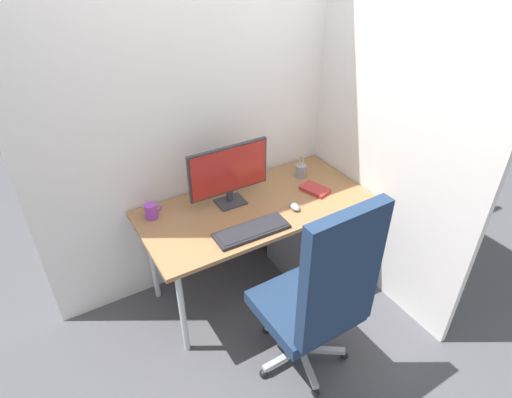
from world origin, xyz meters
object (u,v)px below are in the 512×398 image
Objects in this scene: pen_holder at (301,171)px; notebook at (315,189)px; mouse at (295,207)px; coffee_mug at (151,211)px; monitor at (229,172)px; keyboard at (252,231)px; filing_cabinet at (308,235)px; office_chair at (321,295)px.

notebook is at bearing -98.22° from pen_holder.
mouse is at bearing -173.62° from notebook.
coffee_mug is at bearing 164.23° from mouse.
monitor is 2.89× the size of notebook.
filing_cabinet is at bearing 19.72° from keyboard.
mouse is at bearing -24.83° from coffee_mug.
filing_cabinet is 0.49m from pen_holder.
filing_cabinet is 3.76× the size of pen_holder.
coffee_mug reaches higher than keyboard.
pen_holder is at bearing -3.28° from coffee_mug.
office_chair is 0.68m from mouse.
pen_holder is 1.40× the size of coffee_mug.
pen_holder reaches higher than coffee_mug.
monitor is 0.53m from coffee_mug.
coffee_mug is (-0.46, 0.44, 0.04)m from keyboard.
monitor reaches higher than pen_holder.
pen_holder reaches higher than notebook.
monitor is 5.76× the size of mouse.
monitor reaches higher than keyboard.
pen_holder is at bearing 60.36° from office_chair.
pen_holder is (0.59, 0.03, -0.18)m from monitor.
filing_cabinet is 1.18m from coffee_mug.
office_chair is 11.00× the size of coffee_mug.
keyboard is at bearing -160.28° from filing_cabinet.
monitor reaches higher than filing_cabinet.
filing_cabinet is 1.10× the size of monitor.
filing_cabinet is at bearing 40.05° from mouse.
mouse is at bearing 67.05° from office_chair.
office_chair reaches higher than coffee_mug.
office_chair is 0.95m from monitor.
monitor reaches higher than coffee_mug.
notebook is at bearing 32.56° from mouse.
monitor is at bearing 93.40° from office_chair.
mouse reaches higher than notebook.
mouse is (0.32, -0.28, -0.21)m from monitor.
filing_cabinet is at bearing -11.91° from coffee_mug.
office_chair reaches higher than keyboard.
office_chair is 13.20× the size of mouse.
monitor is (-0.05, 0.90, 0.30)m from office_chair.
pen_holder is (0.53, 0.94, 0.12)m from office_chair.
mouse is at bearing -130.63° from pen_holder.
keyboard is 2.90× the size of pen_holder.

